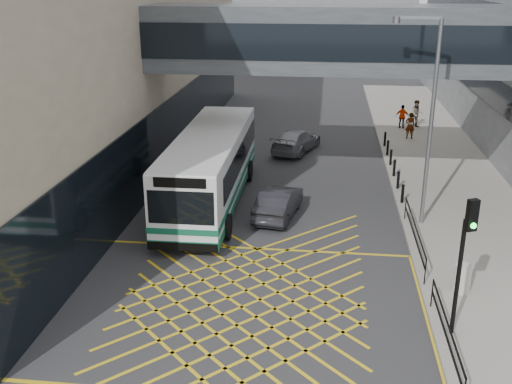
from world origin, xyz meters
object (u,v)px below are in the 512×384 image
(bus, at_px, (211,166))
(street_lamp, at_px, (427,111))
(car_white, at_px, (213,205))
(pedestrian_a, at_px, (410,126))
(pedestrian_c, at_px, (402,117))
(car_dark, at_px, (279,202))
(traffic_light, at_px, (465,248))
(litter_bin, at_px, (462,278))
(pedestrian_b, at_px, (417,114))
(car_silver, at_px, (296,140))

(bus, height_order, street_lamp, street_lamp)
(car_white, relative_size, pedestrian_a, 2.58)
(pedestrian_a, height_order, pedestrian_c, pedestrian_a)
(pedestrian_a, bearing_deg, car_dark, 58.45)
(traffic_light, bearing_deg, car_dark, 99.41)
(traffic_light, distance_m, litter_bin, 3.65)
(street_lamp, relative_size, litter_bin, 8.69)
(bus, distance_m, pedestrian_b, 19.66)
(litter_bin, bearing_deg, traffic_light, -105.21)
(car_white, relative_size, traffic_light, 1.02)
(pedestrian_c, bearing_deg, street_lamp, 103.07)
(car_white, relative_size, pedestrian_c, 2.72)
(car_silver, bearing_deg, car_white, 93.02)
(car_white, distance_m, pedestrian_c, 20.32)
(bus, distance_m, pedestrian_c, 18.76)
(street_lamp, distance_m, pedestrian_a, 14.99)
(pedestrian_c, bearing_deg, litter_bin, 105.84)
(street_lamp, xyz_separation_m, pedestrian_c, (1.19, 17.16, -4.10))
(street_lamp, bearing_deg, bus, -179.59)
(street_lamp, xyz_separation_m, pedestrian_a, (1.38, 14.36, -4.06))
(pedestrian_a, bearing_deg, bus, 45.99)
(car_dark, bearing_deg, pedestrian_a, -108.65)
(pedestrian_b, bearing_deg, pedestrian_a, -114.40)
(bus, relative_size, traffic_light, 2.79)
(pedestrian_a, height_order, pedestrian_b, pedestrian_b)
(bus, distance_m, car_silver, 9.98)
(car_dark, relative_size, traffic_light, 0.98)
(car_white, relative_size, car_dark, 1.03)
(traffic_light, bearing_deg, street_lamp, 65.51)
(bus, bearing_deg, car_dark, -22.84)
(car_dark, relative_size, pedestrian_c, 2.64)
(pedestrian_a, bearing_deg, litter_bin, 84.52)
(pedestrian_c, bearing_deg, pedestrian_a, 110.83)
(pedestrian_c, bearing_deg, car_white, 77.24)
(car_white, height_order, pedestrian_b, pedestrian_b)
(pedestrian_b, bearing_deg, street_lamp, -106.98)
(traffic_light, distance_m, street_lamp, 8.97)
(car_dark, xyz_separation_m, pedestrian_a, (7.45, 14.03, 0.35))
(car_white, height_order, pedestrian_c, pedestrian_c)
(car_dark, bearing_deg, traffic_light, 133.02)
(litter_bin, distance_m, pedestrian_c, 23.20)
(bus, relative_size, pedestrian_b, 6.43)
(car_white, xyz_separation_m, car_silver, (3.03, 11.45, 0.02))
(bus, distance_m, pedestrian_a, 16.65)
(car_silver, relative_size, street_lamp, 0.54)
(pedestrian_c, bearing_deg, car_dark, 83.70)
(car_silver, distance_m, litter_bin, 18.23)
(traffic_light, height_order, pedestrian_a, traffic_light)
(car_silver, xyz_separation_m, pedestrian_c, (7.06, 6.18, 0.25))
(car_silver, height_order, litter_bin, car_silver)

